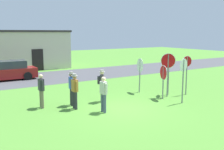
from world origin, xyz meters
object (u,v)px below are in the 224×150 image
(stop_sign_leaning_left, at_px, (187,69))
(person_on_left, at_px, (72,87))
(stop_sign_leaning_right, at_px, (168,67))
(person_in_dark_shirt, at_px, (102,83))
(stop_sign_far_back, at_px, (183,73))
(person_in_teal, at_px, (75,89))
(stop_sign_rear_right, at_px, (163,76))
(stop_sign_nearest, at_px, (140,69))
(person_near_signs, at_px, (41,89))
(stop_sign_low_front, at_px, (169,69))
(person_with_sunhat, at_px, (104,92))
(parked_car_on_street, at_px, (8,71))

(stop_sign_leaning_left, relative_size, person_on_left, 1.35)
(stop_sign_leaning_right, relative_size, person_in_dark_shirt, 1.46)
(stop_sign_far_back, xyz_separation_m, person_in_teal, (-5.24, 2.04, -0.62))
(stop_sign_rear_right, relative_size, stop_sign_nearest, 0.90)
(stop_sign_rear_right, distance_m, person_near_signs, 6.59)
(stop_sign_nearest, distance_m, stop_sign_leaning_right, 1.88)
(stop_sign_low_front, distance_m, person_in_teal, 5.99)
(person_with_sunhat, relative_size, person_near_signs, 1.00)
(stop_sign_leaning_right, distance_m, person_in_teal, 5.67)
(stop_sign_rear_right, height_order, person_near_signs, stop_sign_rear_right)
(stop_sign_leaning_right, bearing_deg, stop_sign_far_back, -103.23)
(stop_sign_far_back, relative_size, person_on_left, 1.37)
(person_in_dark_shirt, bearing_deg, person_on_left, 172.80)
(stop_sign_low_front, bearing_deg, stop_sign_nearest, 125.71)
(stop_sign_nearest, distance_m, person_on_left, 4.85)
(person_near_signs, bearing_deg, stop_sign_far_back, -25.36)
(stop_sign_leaning_left, distance_m, person_on_left, 6.94)
(person_on_left, bearing_deg, stop_sign_far_back, -27.96)
(person_in_teal, bearing_deg, stop_sign_leaning_right, -5.79)
(person_on_left, height_order, person_in_teal, same)
(stop_sign_leaning_right, relative_size, person_on_left, 1.46)
(stop_sign_leaning_left, bearing_deg, stop_sign_nearest, 134.70)
(person_on_left, xyz_separation_m, person_near_signs, (-1.44, 0.39, -0.03))
(stop_sign_nearest, xyz_separation_m, person_on_left, (-4.80, -0.50, -0.47))
(stop_sign_low_front, height_order, person_in_teal, stop_sign_low_front)
(person_on_left, height_order, person_in_dark_shirt, same)
(stop_sign_rear_right, xyz_separation_m, stop_sign_far_back, (0.25, -1.21, 0.31))
(stop_sign_rear_right, bearing_deg, person_in_dark_shirt, 158.16)
(stop_sign_low_front, distance_m, person_on_left, 5.93)
(parked_car_on_street, bearing_deg, stop_sign_nearest, -56.11)
(person_with_sunhat, distance_m, person_in_teal, 1.51)
(person_in_teal, bearing_deg, person_with_sunhat, -53.18)
(stop_sign_leaning_right, bearing_deg, stop_sign_nearest, 110.68)
(stop_sign_nearest, bearing_deg, stop_sign_leaning_left, -45.30)
(parked_car_on_street, relative_size, person_on_left, 2.50)
(stop_sign_low_front, height_order, person_with_sunhat, stop_sign_low_front)
(stop_sign_rear_right, relative_size, person_near_signs, 1.13)
(parked_car_on_street, relative_size, stop_sign_leaning_left, 1.86)
(stop_sign_leaning_right, height_order, person_near_signs, stop_sign_leaning_right)
(person_on_left, bearing_deg, stop_sign_rear_right, -17.13)
(person_on_left, bearing_deg, stop_sign_nearest, 5.95)
(person_on_left, distance_m, person_with_sunhat, 2.04)
(stop_sign_rear_right, bearing_deg, stop_sign_far_back, -78.55)
(stop_sign_leaning_left, bearing_deg, person_with_sunhat, -176.14)
(stop_sign_rear_right, xyz_separation_m, person_with_sunhat, (-4.09, -0.39, -0.35))
(stop_sign_low_front, bearing_deg, stop_sign_rear_right, -149.19)
(stop_sign_low_front, bearing_deg, person_in_teal, 177.58)
(stop_sign_nearest, relative_size, person_in_dark_shirt, 1.22)
(stop_sign_nearest, bearing_deg, person_on_left, -174.05)
(stop_sign_leaning_left, height_order, person_with_sunhat, stop_sign_leaning_left)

